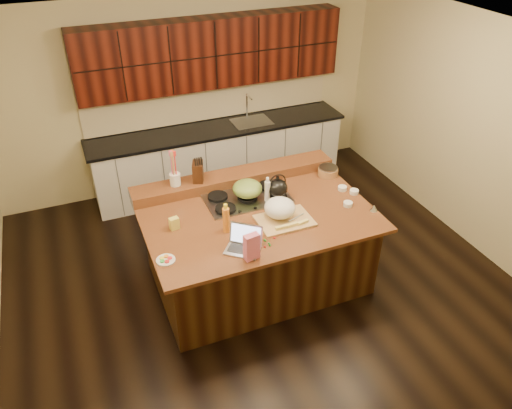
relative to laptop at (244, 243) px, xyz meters
name	(u,v)px	position (x,y,z in m)	size (l,w,h in m)	color
room	(258,178)	(0.35, 0.49, 0.37)	(5.52, 5.02, 2.72)	black
island	(258,247)	(0.35, 0.49, -0.52)	(2.40, 1.60, 0.92)	black
back_ledge	(235,177)	(0.35, 1.19, 0.00)	(2.40, 0.30, 0.12)	black
cooktop	(247,198)	(0.35, 0.79, -0.04)	(0.92, 0.52, 0.05)	gray
back_counter	(217,123)	(0.65, 2.72, 0.00)	(3.70, 0.66, 2.40)	silver
kettle	(277,188)	(0.65, 0.66, 0.09)	(0.22, 0.22, 0.20)	black
green_bowl	(247,189)	(0.35, 0.79, 0.07)	(0.33, 0.33, 0.18)	olive
laptop	(244,243)	(0.00, 0.00, 0.00)	(0.41, 0.40, 0.22)	#B7B7BC
oil_bottle	(226,220)	(-0.07, 0.32, 0.07)	(0.07, 0.07, 0.27)	orange
vinegar_bottle	(267,192)	(0.53, 0.67, 0.06)	(0.06, 0.06, 0.25)	silver
wooden_tray	(281,211)	(0.53, 0.31, 0.04)	(0.56, 0.45, 0.23)	tan
ramekin_a	(348,204)	(1.30, 0.26, -0.04)	(0.10, 0.10, 0.04)	white
ramekin_b	(342,188)	(1.41, 0.56, -0.04)	(0.10, 0.10, 0.04)	white
ramekin_c	(354,192)	(1.50, 0.45, -0.04)	(0.10, 0.10, 0.04)	white
strainer_bowl	(328,172)	(1.43, 0.92, -0.02)	(0.24, 0.24, 0.09)	#996B3F
kitchen_timer	(374,208)	(1.51, 0.07, -0.03)	(0.08, 0.08, 0.07)	silver
pink_bag	(252,247)	(0.01, -0.17, 0.07)	(0.14, 0.08, 0.27)	#E26A8B
candy_plate	(166,260)	(-0.74, 0.10, -0.05)	(0.18, 0.18, 0.01)	white
package_box	(174,223)	(-0.54, 0.56, 0.00)	(0.09, 0.06, 0.13)	#E1D24F
utensil_crock	(175,179)	(-0.35, 1.19, 0.13)	(0.12, 0.12, 0.14)	white
knife_block	(198,172)	(-0.09, 1.19, 0.17)	(0.11, 0.18, 0.22)	black
gumdrop_0	(283,233)	(0.44, 0.07, -0.05)	(0.02, 0.02, 0.02)	red
gumdrop_1	(294,228)	(0.57, 0.09, -0.05)	(0.02, 0.02, 0.02)	#198C26
gumdrop_2	(261,247)	(0.14, -0.06, -0.05)	(0.02, 0.02, 0.02)	red
gumdrop_3	(264,240)	(0.22, 0.03, -0.05)	(0.02, 0.02, 0.02)	#198C26
gumdrop_4	(259,246)	(0.13, -0.04, -0.05)	(0.02, 0.02, 0.02)	red
gumdrop_5	(272,233)	(0.34, 0.10, -0.05)	(0.02, 0.02, 0.02)	#198C26
gumdrop_6	(265,247)	(0.19, -0.07, -0.05)	(0.02, 0.02, 0.02)	red
gumdrop_7	(270,245)	(0.24, -0.07, -0.05)	(0.02, 0.02, 0.02)	#198C26
gumdrop_8	(274,238)	(0.33, 0.02, -0.05)	(0.02, 0.02, 0.02)	red
gumdrop_9	(269,243)	(0.24, -0.04, -0.05)	(0.02, 0.02, 0.02)	#198C26
gumdrop_10	(268,234)	(0.29, 0.11, -0.05)	(0.02, 0.02, 0.02)	red
gumdrop_11	(265,241)	(0.23, 0.01, -0.05)	(0.02, 0.02, 0.02)	#198C26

